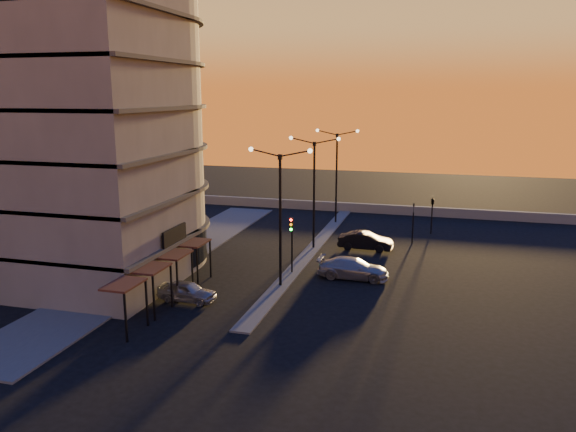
% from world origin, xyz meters
% --- Properties ---
extents(ground, '(120.00, 120.00, 0.00)m').
position_xyz_m(ground, '(0.00, 0.00, 0.00)').
color(ground, black).
rests_on(ground, ground).
extents(sidewalk_west, '(5.00, 40.00, 0.12)m').
position_xyz_m(sidewalk_west, '(-10.50, 4.00, 0.06)').
color(sidewalk_west, '#51524F').
rests_on(sidewalk_west, ground).
extents(median, '(1.20, 36.00, 0.12)m').
position_xyz_m(median, '(0.00, 10.00, 0.06)').
color(median, '#51524F').
rests_on(median, ground).
extents(parapet, '(44.00, 0.50, 1.00)m').
position_xyz_m(parapet, '(2.00, 26.00, 0.50)').
color(parapet, slate).
rests_on(parapet, ground).
extents(building, '(14.35, 17.08, 25.00)m').
position_xyz_m(building, '(-14.00, 0.03, 11.91)').
color(building, '#67625B').
rests_on(building, ground).
extents(streetlamp_near, '(4.32, 0.32, 9.51)m').
position_xyz_m(streetlamp_near, '(0.00, 0.00, 5.59)').
color(streetlamp_near, black).
rests_on(streetlamp_near, ground).
extents(streetlamp_mid, '(4.32, 0.32, 9.51)m').
position_xyz_m(streetlamp_mid, '(0.00, 10.00, 5.59)').
color(streetlamp_mid, black).
rests_on(streetlamp_mid, ground).
extents(streetlamp_far, '(4.32, 0.32, 9.51)m').
position_xyz_m(streetlamp_far, '(0.00, 20.00, 5.59)').
color(streetlamp_far, black).
rests_on(streetlamp_far, ground).
extents(traffic_light_main, '(0.28, 0.44, 4.25)m').
position_xyz_m(traffic_light_main, '(0.00, 2.87, 2.89)').
color(traffic_light_main, black).
rests_on(traffic_light_main, ground).
extents(signal_east_a, '(0.13, 0.16, 3.60)m').
position_xyz_m(signal_east_a, '(8.00, 14.00, 1.93)').
color(signal_east_a, black).
rests_on(signal_east_a, ground).
extents(signal_east_b, '(0.42, 1.99, 3.60)m').
position_xyz_m(signal_east_b, '(9.50, 18.00, 3.10)').
color(signal_east_b, black).
rests_on(signal_east_b, ground).
extents(car_hatchback, '(3.85, 1.70, 1.29)m').
position_xyz_m(car_hatchback, '(-4.97, -4.18, 0.65)').
color(car_hatchback, '#95979C').
rests_on(car_hatchback, ground).
extents(car_sedan, '(4.58, 1.71, 1.50)m').
position_xyz_m(car_sedan, '(4.29, 10.92, 0.75)').
color(car_sedan, black).
rests_on(car_sedan, ground).
extents(car_wagon, '(5.07, 2.09, 1.47)m').
position_xyz_m(car_wagon, '(4.50, 3.15, 0.73)').
color(car_wagon, '#93959A').
rests_on(car_wagon, ground).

